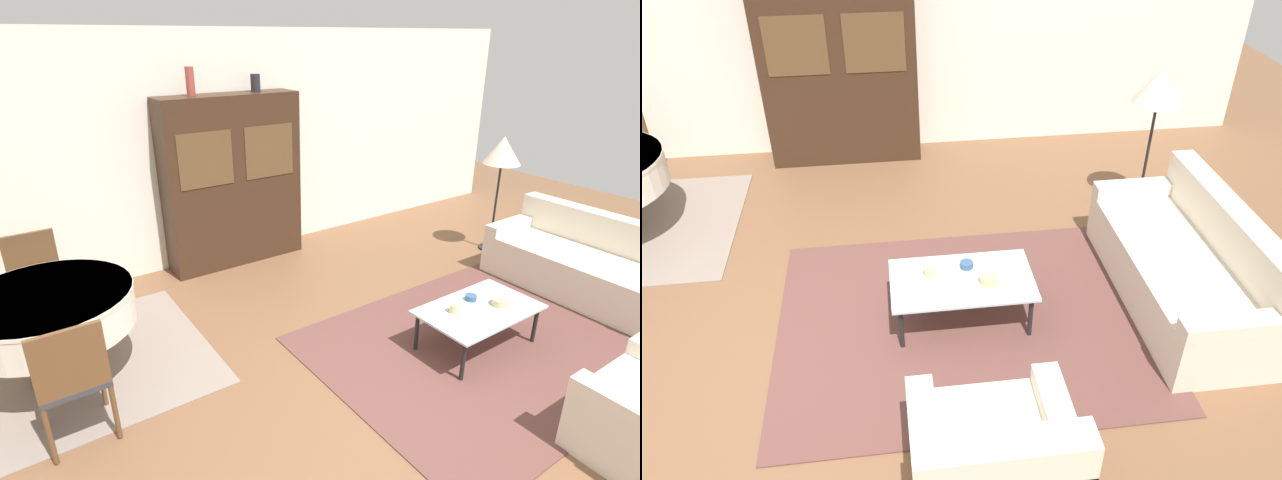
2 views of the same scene
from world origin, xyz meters
TOP-DOWN VIEW (x-y plane):
  - ground_plane at (0.00, 0.00)m, footprint 14.00×14.00m
  - wall_back at (0.00, 3.63)m, footprint 10.00×0.06m
  - area_rug at (1.25, 0.39)m, footprint 2.90×2.31m
  - couch at (3.05, 0.45)m, footprint 0.88×1.98m
  - armchair at (1.21, -1.11)m, footprint 0.92×0.81m
  - coffee_table at (1.23, 0.43)m, footprint 1.08×0.64m
  - display_cabinet at (0.31, 3.37)m, footprint 1.64×0.42m
  - floor_lamp at (3.19, 1.79)m, footprint 0.45×0.45m
  - cup at (0.99, 0.51)m, footprint 0.09×0.09m
  - bowl at (1.43, 0.37)m, footprint 0.15×0.15m
  - bowl_small at (1.29, 0.57)m, footprint 0.10×0.10m

SIDE VIEW (x-z plane):
  - ground_plane at x=0.00m, z-range 0.00..0.00m
  - area_rug at x=1.25m, z-range 0.00..0.01m
  - couch at x=3.05m, z-range -0.11..0.71m
  - armchair at x=1.21m, z-range -0.10..0.70m
  - coffee_table at x=1.23m, z-range 0.17..0.55m
  - bowl_small at x=1.29m, z-range 0.39..0.44m
  - bowl at x=1.43m, z-range 0.39..0.45m
  - cup at x=0.99m, z-range 0.39..0.47m
  - display_cabinet at x=0.31m, z-range 0.00..2.01m
  - floor_lamp at x=3.19m, z-range 0.53..2.00m
  - wall_back at x=0.00m, z-range 0.00..2.70m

